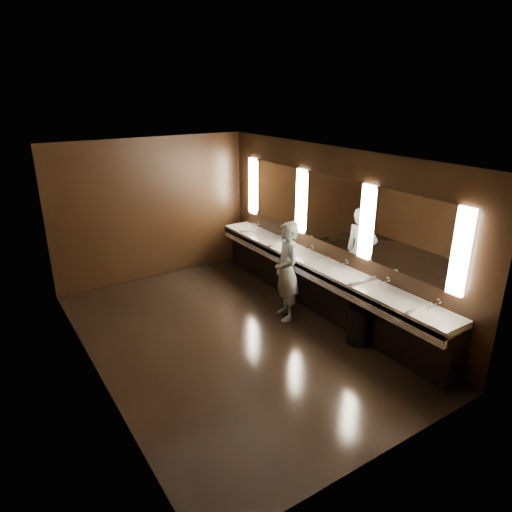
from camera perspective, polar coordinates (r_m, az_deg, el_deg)
The scene contains 10 objects.
floor at distance 7.28m, azimuth -3.26°, elevation -10.02°, with size 6.00×6.00×0.00m, color black.
ceiling at distance 6.34m, azimuth -3.77°, elevation 12.37°, with size 4.00×6.00×0.02m, color #2D2D2B.
wall_back at distance 9.30m, azimuth -12.76°, elevation 5.69°, with size 4.00×0.02×2.80m, color black.
wall_front at distance 4.56m, azimuth 15.91°, elevation -10.51°, with size 4.00×0.02×2.80m, color black.
wall_left at distance 6.03m, azimuth -20.26°, elevation -3.18°, with size 0.02×6.00×2.80m, color black.
wall_right at distance 7.81m, azimuth 9.37°, elevation 3.13°, with size 0.02×6.00×2.80m, color black.
sink_counter at distance 7.99m, azimuth 7.90°, elevation -3.31°, with size 0.55×5.40×1.01m.
mirror_band at distance 7.70m, azimuth 9.41°, elevation 5.59°, with size 0.06×5.03×1.15m.
person at distance 7.50m, azimuth 3.86°, elevation -1.90°, with size 0.61×0.40×1.68m, color #90C3D7.
trash_bin at distance 7.16m, azimuth 12.85°, elevation -8.43°, with size 0.37×0.37×0.58m, color black.
Camera 1 is at (-3.07, -5.47, 3.68)m, focal length 32.00 mm.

